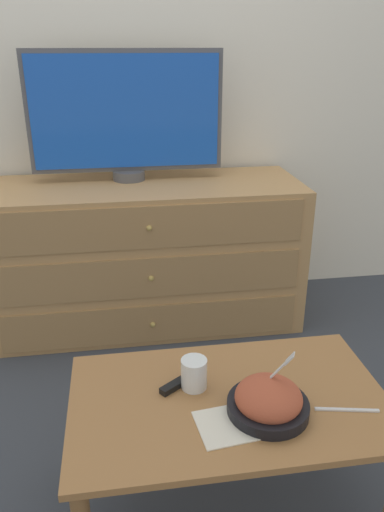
% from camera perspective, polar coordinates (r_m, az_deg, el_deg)
% --- Properties ---
extents(ground_plane, '(12.00, 12.00, 0.00)m').
position_cam_1_polar(ground_plane, '(2.81, -7.99, -4.18)').
color(ground_plane, '#383D47').
extents(wall_back, '(12.00, 0.05, 2.60)m').
position_cam_1_polar(wall_back, '(2.52, -9.77, 23.34)').
color(wall_back, white).
rests_on(wall_back, ground_plane).
extents(dresser, '(1.44, 0.54, 0.69)m').
position_cam_1_polar(dresser, '(2.40, -5.19, 0.17)').
color(dresser, tan).
rests_on(dresser, ground_plane).
extents(tv, '(0.87, 0.15, 0.57)m').
position_cam_1_polar(tv, '(2.32, -7.57, 15.73)').
color(tv, '#515156').
rests_on(tv, dresser).
extents(coffee_table, '(0.86, 0.52, 0.39)m').
position_cam_1_polar(coffee_table, '(1.45, 4.20, -17.63)').
color(coffee_table, '#9E6B3D').
rests_on(coffee_table, ground_plane).
extents(takeout_bowl, '(0.21, 0.21, 0.17)m').
position_cam_1_polar(takeout_bowl, '(1.35, 8.71, -16.04)').
color(takeout_bowl, black).
rests_on(takeout_bowl, coffee_table).
extents(drink_cup, '(0.07, 0.07, 0.09)m').
position_cam_1_polar(drink_cup, '(1.42, 0.23, -13.46)').
color(drink_cup, beige).
rests_on(drink_cup, coffee_table).
extents(napkin, '(0.16, 0.16, 0.00)m').
position_cam_1_polar(napkin, '(1.33, 3.84, -18.77)').
color(napkin, silver).
rests_on(napkin, coffee_table).
extents(knife, '(0.17, 0.04, 0.01)m').
position_cam_1_polar(knife, '(1.43, 17.29, -16.44)').
color(knife, silver).
rests_on(knife, coffee_table).
extents(remote_control, '(0.12, 0.10, 0.02)m').
position_cam_1_polar(remote_control, '(1.45, -1.40, -14.22)').
color(remote_control, black).
rests_on(remote_control, coffee_table).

